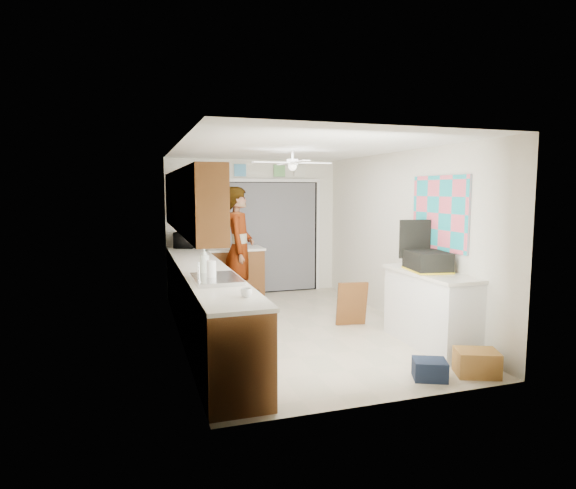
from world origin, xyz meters
TOP-DOWN VIEW (x-y plane):
  - floor at (0.00, 0.00)m, footprint 5.00×5.00m
  - ceiling at (0.00, 0.00)m, footprint 5.00×5.00m
  - wall_back at (0.00, 2.50)m, footprint 3.20×0.00m
  - wall_front at (0.00, -2.50)m, footprint 3.20×0.00m
  - wall_left at (-1.60, 0.00)m, footprint 0.00×5.00m
  - wall_right at (1.60, 0.00)m, footprint 0.00×5.00m
  - left_base_cabinets at (-1.30, 0.00)m, footprint 0.60×4.80m
  - left_countertop at (-1.29, 0.00)m, footprint 0.62×4.80m
  - upper_cabinets at (-1.44, 0.20)m, footprint 0.32×4.00m
  - sink_basin at (-1.29, -1.00)m, footprint 0.50×0.76m
  - faucet at (-1.48, -1.00)m, footprint 0.03×0.03m
  - peninsula_base at (-0.50, 2.00)m, footprint 1.00×0.60m
  - peninsula_top at (-0.50, 2.00)m, footprint 1.04×0.64m
  - back_opening_recess at (0.25, 2.47)m, footprint 2.00×0.06m
  - curtain_panel at (0.25, 2.43)m, footprint 1.90×0.03m
  - door_trim_left at (-0.77, 2.44)m, footprint 0.06×0.04m
  - door_trim_right at (1.27, 2.44)m, footprint 0.06×0.04m
  - door_trim_head at (0.25, 2.44)m, footprint 2.10×0.04m
  - header_frame_0 at (-0.60, 2.47)m, footprint 0.22×0.02m
  - header_frame_1 at (-0.25, 2.47)m, footprint 0.22×0.02m
  - header_frame_3 at (0.50, 2.47)m, footprint 0.22×0.02m
  - header_frame_4 at (0.90, 2.47)m, footprint 0.22×0.02m
  - route66_sign at (-0.95, 2.47)m, footprint 0.22×0.02m
  - right_counter_base at (1.35, -1.20)m, footprint 0.50×1.40m
  - right_counter_top at (1.34, -1.20)m, footprint 0.54×1.44m
  - abstract_painting at (1.58, -1.00)m, footprint 0.03×1.15m
  - ceiling_fan at (0.00, 0.20)m, footprint 1.14×1.14m
  - microwave at (-1.25, 2.25)m, footprint 0.52×0.60m
  - soap_bottle at (-1.37, -0.66)m, footprint 0.15×0.15m
  - cup at (-1.15, -1.90)m, footprint 0.13×0.13m
  - paper_towel_roll at (-1.34, -0.99)m, footprint 0.11×0.11m
  - suitcase at (1.32, -1.15)m, footprint 0.52×0.63m
  - suitcase_rim at (1.32, -1.15)m, footprint 0.53×0.64m
  - suitcase_lid at (1.32, -0.86)m, footprint 0.42×0.10m
  - cardboard_box at (1.25, -2.20)m, footprint 0.52×0.46m
  - navy_crate at (0.72, -2.14)m, footprint 0.42×0.39m
  - cabinet_door_panel at (0.79, -0.13)m, footprint 0.46×0.24m
  - man at (-0.55, 1.22)m, footprint 0.69×0.84m
  - dog at (-0.40, 0.81)m, footprint 0.31×0.57m

SIDE VIEW (x-z plane):
  - floor at x=0.00m, z-range 0.00..0.00m
  - navy_crate at x=0.72m, z-range 0.00..0.20m
  - cardboard_box at x=1.25m, z-range 0.00..0.27m
  - dog at x=-0.40m, z-range 0.00..0.43m
  - cabinet_door_panel at x=0.79m, z-range 0.00..0.65m
  - left_base_cabinets at x=-1.30m, z-range 0.00..0.90m
  - peninsula_base at x=-0.50m, z-range 0.00..0.90m
  - right_counter_base at x=1.35m, z-range 0.00..0.90m
  - left_countertop at x=-1.29m, z-range 0.90..0.94m
  - peninsula_top at x=-0.50m, z-range 0.90..0.94m
  - right_counter_top at x=1.34m, z-range 0.90..0.94m
  - suitcase_rim at x=1.32m, z-range 0.94..0.96m
  - sink_basin at x=-1.29m, z-range 0.92..0.98m
  - cup at x=-1.15m, z-range 0.94..1.03m
  - man at x=-0.55m, z-range 0.00..2.00m
  - faucet at x=-1.48m, z-range 0.94..1.16m
  - back_opening_recess at x=0.25m, z-range 0.00..2.10m
  - door_trim_left at x=-0.77m, z-range 0.00..2.10m
  - door_trim_right at x=1.27m, z-range 0.00..2.10m
  - curtain_panel at x=0.25m, z-range 0.03..2.08m
  - paper_towel_roll at x=-1.34m, z-range 0.94..1.17m
  - suitcase at x=1.32m, z-range 0.94..1.19m
  - microwave at x=-1.25m, z-range 0.94..1.22m
  - soap_bottle at x=-1.37m, z-range 0.94..1.28m
  - wall_back at x=0.00m, z-range -0.35..2.85m
  - wall_front at x=0.00m, z-range -0.35..2.85m
  - wall_left at x=-1.60m, z-range -1.25..3.75m
  - wall_right at x=1.60m, z-range -1.25..3.75m
  - suitcase_lid at x=1.32m, z-range 1.06..1.56m
  - abstract_painting at x=1.58m, z-range 1.17..2.12m
  - upper_cabinets at x=-1.44m, z-range 1.40..2.20m
  - door_trim_head at x=0.25m, z-range 2.09..2.15m
  - header_frame_0 at x=-0.60m, z-range 2.19..2.41m
  - header_frame_1 at x=-0.25m, z-range 2.19..2.41m
  - header_frame_3 at x=0.50m, z-range 2.19..2.41m
  - header_frame_4 at x=0.90m, z-range 2.19..2.41m
  - route66_sign at x=-0.95m, z-range 2.17..2.43m
  - ceiling_fan at x=0.00m, z-range 2.20..2.44m
  - ceiling at x=0.00m, z-range 2.50..2.50m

